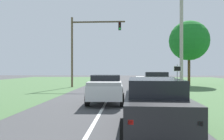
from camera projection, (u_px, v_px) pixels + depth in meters
ground_plane at (107, 101)px, 14.64m from camera, size 120.00×120.00×0.00m
red_suv_near at (154, 102)px, 7.90m from camera, size 2.39×5.04×1.81m
pickup_truck_lead at (106, 88)px, 14.25m from camera, size 2.39×5.37×1.79m
traffic_light at (85, 42)px, 26.26m from camera, size 6.49×0.40×8.39m
keep_moving_sign at (177, 76)px, 17.82m from camera, size 0.60×0.09×2.54m
oak_tree_right at (189, 41)px, 29.92m from camera, size 5.39×5.39×8.74m
crossing_suv_far at (155, 79)px, 26.77m from camera, size 4.55×2.23×1.81m
utility_pole_right at (181, 41)px, 17.97m from camera, size 0.28×0.28×8.98m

